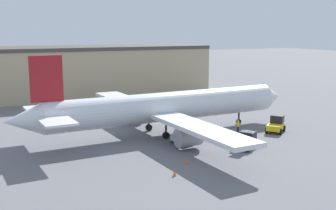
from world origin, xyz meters
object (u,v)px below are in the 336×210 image
object	(u,v)px
baggage_tug	(187,134)
safety_cone_near	(175,173)
pushback_tug	(276,124)
belt_loader_truck	(246,141)
safety_cone_far	(187,162)
ground_crew_worker	(238,126)
airplane	(162,108)

from	to	relation	value
baggage_tug	safety_cone_near	distance (m)	12.49
baggage_tug	safety_cone_near	world-z (taller)	baggage_tug
pushback_tug	belt_loader_truck	bearing A→B (deg)	172.31
safety_cone_far	baggage_tug	bearing A→B (deg)	61.50
baggage_tug	ground_crew_worker	bearing A→B (deg)	-10.48
ground_crew_worker	safety_cone_far	distance (m)	15.60
baggage_tug	safety_cone_far	xyz separation A→B (m)	(-4.26, -7.84, -0.68)
baggage_tug	safety_cone_near	size ratio (longest dim) A/B	6.67
airplane	safety_cone_near	bearing A→B (deg)	-113.51
baggage_tug	belt_loader_truck	distance (m)	7.35
baggage_tug	safety_cone_near	xyz separation A→B (m)	(-6.99, -10.34, -0.68)
pushback_tug	ground_crew_worker	bearing A→B (deg)	120.52
airplane	safety_cone_near	distance (m)	16.71
pushback_tug	safety_cone_near	bearing A→B (deg)	168.35
safety_cone_far	airplane	bearing A→B (deg)	75.94
ground_crew_worker	safety_cone_near	xyz separation A→B (m)	(-15.48, -11.47, -0.66)
baggage_tug	pushback_tug	bearing A→B (deg)	-21.91
belt_loader_truck	safety_cone_near	world-z (taller)	belt_loader_truck
airplane	pushback_tug	size ratio (longest dim) A/B	11.09
belt_loader_truck	pushback_tug	size ratio (longest dim) A/B	0.97
safety_cone_far	belt_loader_truck	bearing A→B (deg)	13.91
airplane	baggage_tug	distance (m)	5.68
safety_cone_near	pushback_tug	bearing A→B (deg)	24.98
belt_loader_truck	pushback_tug	bearing A→B (deg)	1.14
safety_cone_near	safety_cone_far	bearing A→B (deg)	42.46
pushback_tug	safety_cone_far	bearing A→B (deg)	164.98
pushback_tug	safety_cone_far	size ratio (longest dim) A/B	6.61
ground_crew_worker	airplane	bearing A→B (deg)	39.56
ground_crew_worker	belt_loader_truck	xyz separation A→B (m)	(-3.73, -6.74, 0.00)
safety_cone_far	ground_crew_worker	bearing A→B (deg)	35.14
airplane	belt_loader_truck	distance (m)	12.32
belt_loader_truck	airplane	bearing A→B (deg)	91.08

